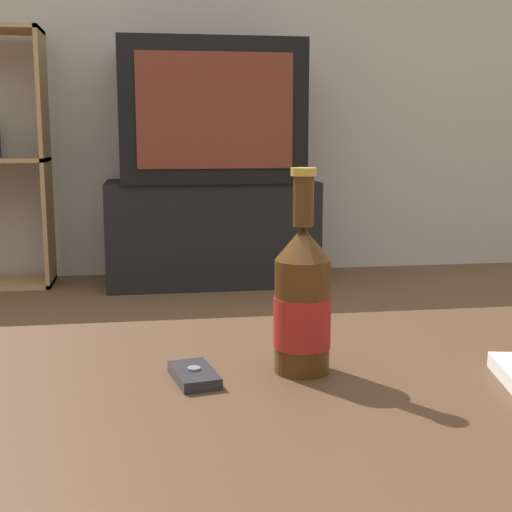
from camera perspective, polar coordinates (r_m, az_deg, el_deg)
back_wall at (r=3.87m, az=-6.89°, el=17.97°), size 8.00×0.05×2.60m
coffee_table at (r=0.90m, az=1.63°, el=-14.55°), size 1.07×0.67×0.44m
tv_stand at (r=3.58m, az=-3.59°, el=1.92°), size 1.03×0.46×0.51m
television at (r=3.54m, az=-3.69°, el=11.40°), size 0.87×0.52×0.67m
beer_bottle at (r=0.91m, az=3.72°, el=-3.67°), size 0.07×0.07×0.26m
cell_phone at (r=0.90m, az=-4.98°, el=-9.46°), size 0.06×0.10×0.02m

